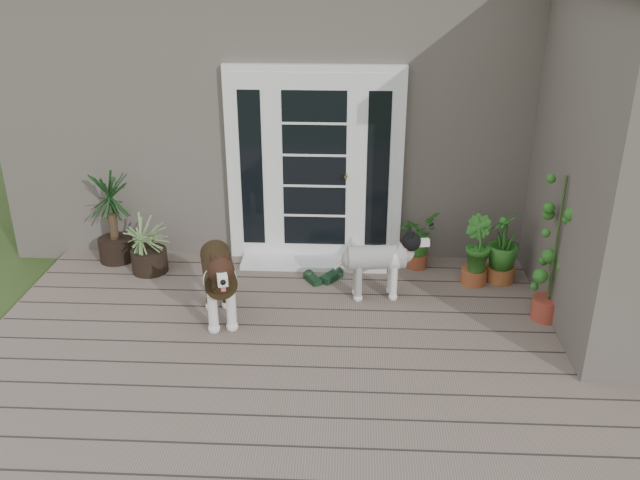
{
  "coord_description": "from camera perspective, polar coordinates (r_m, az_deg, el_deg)",
  "views": [
    {
      "loc": [
        0.21,
        -4.37,
        3.39
      ],
      "look_at": [
        -0.1,
        1.75,
        0.7
      ],
      "focal_mm": 37.9,
      "sensor_mm": 36.0,
      "label": 1
    }
  ],
  "objects": [
    {
      "name": "white_dog",
      "position": [
        6.73,
        4.75,
        -2.37
      ],
      "size": [
        0.8,
        0.42,
        0.64
      ],
      "primitive_type": null,
      "rotation": [
        0.0,
        0.0,
        -1.44
      ],
      "color": "silver",
      "rests_on": "deck"
    },
    {
      "name": "door_step",
      "position": [
        7.51,
        -0.51,
        -1.87
      ],
      "size": [
        1.6,
        0.4,
        0.05
      ],
      "primitive_type": "cube",
      "color": "white",
      "rests_on": "deck"
    },
    {
      "name": "herb_a",
      "position": [
        7.44,
        8.23,
        -0.32
      ],
      "size": [
        0.59,
        0.59,
        0.54
      ],
      "primitive_type": "imported",
      "rotation": [
        0.0,
        0.0,
        1.0
      ],
      "color": "#215719",
      "rests_on": "deck"
    },
    {
      "name": "spider_plant",
      "position": [
        7.45,
        -14.35,
        -0.21
      ],
      "size": [
        0.73,
        0.73,
        0.68
      ],
      "primitive_type": null,
      "rotation": [
        0.0,
        0.0,
        -0.15
      ],
      "color": "#7E935A",
      "rests_on": "deck"
    },
    {
      "name": "herb_b",
      "position": [
        7.19,
        12.97,
        -1.66
      ],
      "size": [
        0.47,
        0.47,
        0.53
      ],
      "primitive_type": "imported",
      "rotation": [
        0.0,
        0.0,
        2.0
      ],
      "color": "#205A19",
      "rests_on": "deck"
    },
    {
      "name": "clog_left",
      "position": [
        7.12,
        -0.64,
        -3.23
      ],
      "size": [
        0.26,
        0.31,
        0.08
      ],
      "primitive_type": null,
      "rotation": [
        0.0,
        0.0,
        0.54
      ],
      "color": "black",
      "rests_on": "deck"
    },
    {
      "name": "sapling",
      "position": [
        6.5,
        19.28,
        -0.59
      ],
      "size": [
        0.48,
        0.48,
        1.48
      ],
      "primitive_type": null,
      "rotation": [
        0.0,
        0.0,
        -0.11
      ],
      "color": "#225618",
      "rests_on": "deck"
    },
    {
      "name": "clog_right",
      "position": [
        7.16,
        0.99,
        -3.04
      ],
      "size": [
        0.31,
        0.35,
        0.1
      ],
      "primitive_type": null,
      "rotation": [
        0.0,
        0.0,
        -0.63
      ],
      "color": "black",
      "rests_on": "deck"
    },
    {
      "name": "deck",
      "position": [
        5.82,
        0.33,
        -11.2
      ],
      "size": [
        6.2,
        4.6,
        0.12
      ],
      "primitive_type": "cube",
      "color": "#6B5B4C",
      "rests_on": "ground"
    },
    {
      "name": "house_main",
      "position": [
        9.2,
        1.56,
        12.17
      ],
      "size": [
        7.4,
        4.0,
        3.1
      ],
      "primitive_type": "cube",
      "color": "#665E54",
      "rests_on": "ground"
    },
    {
      "name": "herb_c",
      "position": [
        7.28,
        15.14,
        -1.09
      ],
      "size": [
        0.55,
        0.55,
        0.63
      ],
      "primitive_type": "imported",
      "rotation": [
        0.0,
        0.0,
        4.23
      ],
      "color": "#25651D",
      "rests_on": "deck"
    },
    {
      "name": "yucca",
      "position": [
        7.76,
        -17.15,
        1.89
      ],
      "size": [
        0.87,
        0.87,
        1.05
      ],
      "primitive_type": null,
      "rotation": [
        0.0,
        0.0,
        -0.23
      ],
      "color": "black",
      "rests_on": "deck"
    },
    {
      "name": "brindle_dog",
      "position": [
        6.34,
        -8.52,
        -3.59
      ],
      "size": [
        0.63,
        1.01,
        0.78
      ],
      "primitive_type": null,
      "rotation": [
        0.0,
        0.0,
        3.41
      ],
      "color": "#332512",
      "rests_on": "deck"
    },
    {
      "name": "door_unit",
      "position": [
        7.31,
        -0.45,
        6.25
      ],
      "size": [
        1.9,
        0.14,
        2.15
      ],
      "primitive_type": "cube",
      "color": "white",
      "rests_on": "deck"
    }
  ]
}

